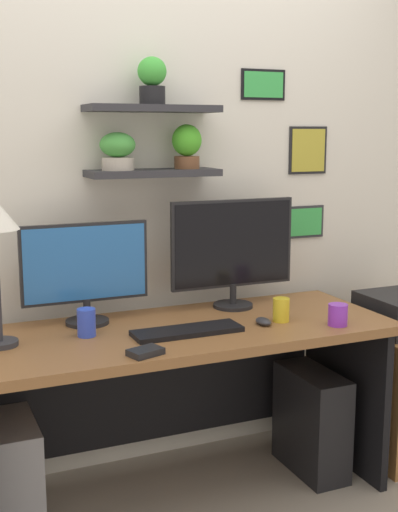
{
  "coord_description": "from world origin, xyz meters",
  "views": [
    {
      "loc": [
        -0.99,
        -2.48,
        1.54
      ],
      "look_at": [
        0.1,
        0.05,
        1.03
      ],
      "focal_mm": 47.63,
      "sensor_mm": 36.0,
      "label": 1
    }
  ],
  "objects_px": {
    "keyboard": "(187,331)",
    "computer_tower_right": "(311,421)",
    "computer_mouse": "(263,321)",
    "water_cup": "(86,322)",
    "monitor_right": "(233,249)",
    "coffee_mug": "(338,315)",
    "scissors_tray": "(145,352)",
    "desk": "(177,371)",
    "computer_tower_left": "(14,470)",
    "monitor_left": "(85,269)",
    "pen_cup": "(281,310)"
  },
  "relations": [
    {
      "from": "keyboard",
      "to": "computer_tower_right",
      "type": "bearing_deg",
      "value": 6.31
    },
    {
      "from": "monitor_left",
      "to": "pen_cup",
      "type": "distance_m",
      "value": 0.83
    },
    {
      "from": "computer_mouse",
      "to": "desk",
      "type": "bearing_deg",
      "value": 154.5
    },
    {
      "from": "desk",
      "to": "monitor_left",
      "type": "height_order",
      "value": "monitor_left"
    },
    {
      "from": "desk",
      "to": "monitor_right",
      "type": "xyz_separation_m",
      "value": [
        0.34,
        0.16,
        0.47
      ]
    },
    {
      "from": "monitor_right",
      "to": "coffee_mug",
      "type": "distance_m",
      "value": 0.56
    },
    {
      "from": "monitor_left",
      "to": "water_cup",
      "type": "relative_size",
      "value": 4.82
    },
    {
      "from": "computer_tower_left",
      "to": "desk",
      "type": "bearing_deg",
      "value": -4.95
    },
    {
      "from": "monitor_left",
      "to": "desk",
      "type": "bearing_deg",
      "value": -25.46
    },
    {
      "from": "computer_mouse",
      "to": "scissors_tray",
      "type": "relative_size",
      "value": 0.75
    },
    {
      "from": "computer_mouse",
      "to": "water_cup",
      "type": "xyz_separation_m",
      "value": [
        -0.71,
        0.14,
        0.04
      ]
    },
    {
      "from": "pen_cup",
      "to": "computer_tower_right",
      "type": "relative_size",
      "value": 0.21
    },
    {
      "from": "coffee_mug",
      "to": "monitor_left",
      "type": "bearing_deg",
      "value": 154.75
    },
    {
      "from": "monitor_right",
      "to": "scissors_tray",
      "type": "distance_m",
      "value": 0.8
    },
    {
      "from": "scissors_tray",
      "to": "water_cup",
      "type": "distance_m",
      "value": 0.34
    },
    {
      "from": "monitor_right",
      "to": "monitor_left",
      "type": "bearing_deg",
      "value": -179.98
    },
    {
      "from": "coffee_mug",
      "to": "scissors_tray",
      "type": "bearing_deg",
      "value": -177.04
    },
    {
      "from": "scissors_tray",
      "to": "computer_tower_left",
      "type": "height_order",
      "value": "scissors_tray"
    },
    {
      "from": "coffee_mug",
      "to": "pen_cup",
      "type": "relative_size",
      "value": 0.9
    },
    {
      "from": "computer_mouse",
      "to": "computer_tower_right",
      "type": "bearing_deg",
      "value": 15.45
    },
    {
      "from": "desk",
      "to": "monitor_right",
      "type": "bearing_deg",
      "value": 25.48
    },
    {
      "from": "coffee_mug",
      "to": "keyboard",
      "type": "bearing_deg",
      "value": 167.02
    },
    {
      "from": "scissors_tray",
      "to": "computer_tower_left",
      "type": "distance_m",
      "value": 0.8
    },
    {
      "from": "monitor_left",
      "to": "computer_tower_left",
      "type": "height_order",
      "value": "monitor_left"
    },
    {
      "from": "pen_cup",
      "to": "water_cup",
      "type": "height_order",
      "value": "water_cup"
    },
    {
      "from": "pen_cup",
      "to": "computer_tower_left",
      "type": "relative_size",
      "value": 0.24
    },
    {
      "from": "scissors_tray",
      "to": "keyboard",
      "type": "bearing_deg",
      "value": 37.88
    },
    {
      "from": "monitor_left",
      "to": "monitor_right",
      "type": "bearing_deg",
      "value": 0.02
    },
    {
      "from": "monitor_right",
      "to": "scissors_tray",
      "type": "relative_size",
      "value": 4.91
    },
    {
      "from": "coffee_mug",
      "to": "desk",
      "type": "bearing_deg",
      "value": 154.87
    },
    {
      "from": "monitor_left",
      "to": "computer_mouse",
      "type": "bearing_deg",
      "value": -25.48
    },
    {
      "from": "computer_tower_right",
      "to": "keyboard",
      "type": "bearing_deg",
      "value": -173.69
    },
    {
      "from": "water_cup",
      "to": "monitor_right",
      "type": "bearing_deg",
      "value": 14.02
    },
    {
      "from": "keyboard",
      "to": "scissors_tray",
      "type": "xyz_separation_m",
      "value": [
        -0.24,
        -0.18,
        0.0
      ]
    },
    {
      "from": "computer_tower_left",
      "to": "computer_mouse",
      "type": "bearing_deg",
      "value": -12.04
    },
    {
      "from": "desk",
      "to": "monitor_left",
      "type": "relative_size",
      "value": 3.31
    },
    {
      "from": "desk",
      "to": "pen_cup",
      "type": "bearing_deg",
      "value": -18.05
    },
    {
      "from": "desk",
      "to": "coffee_mug",
      "type": "relative_size",
      "value": 19.48
    },
    {
      "from": "desk",
      "to": "computer_mouse",
      "type": "distance_m",
      "value": 0.42
    },
    {
      "from": "water_cup",
      "to": "scissors_tray",
      "type": "bearing_deg",
      "value": -66.08
    },
    {
      "from": "computer_mouse",
      "to": "keyboard",
      "type": "bearing_deg",
      "value": 177.67
    },
    {
      "from": "computer_tower_right",
      "to": "desk",
      "type": "bearing_deg",
      "value": 173.57
    },
    {
      "from": "computer_mouse",
      "to": "scissors_tray",
      "type": "bearing_deg",
      "value": -163.33
    },
    {
      "from": "monitor_left",
      "to": "pen_cup",
      "type": "bearing_deg",
      "value": -21.44
    },
    {
      "from": "monitor_left",
      "to": "coffee_mug",
      "type": "relative_size",
      "value": 5.89
    },
    {
      "from": "monitor_right",
      "to": "computer_tower_left",
      "type": "xyz_separation_m",
      "value": [
        -1.02,
        -0.1,
        -0.81
      ]
    },
    {
      "from": "keyboard",
      "to": "computer_mouse",
      "type": "xyz_separation_m",
      "value": [
        0.33,
        -0.01,
        0.01
      ]
    },
    {
      "from": "monitor_left",
      "to": "keyboard",
      "type": "relative_size",
      "value": 1.21
    },
    {
      "from": "monitor_left",
      "to": "pen_cup",
      "type": "xyz_separation_m",
      "value": [
        0.76,
        -0.3,
        -0.18
      ]
    },
    {
      "from": "monitor_left",
      "to": "computer_tower_right",
      "type": "distance_m",
      "value": 1.24
    }
  ]
}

